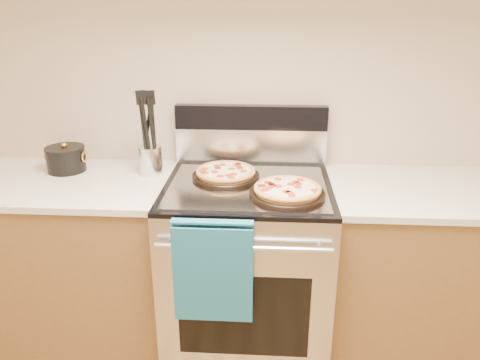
# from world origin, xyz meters

# --- Properties ---
(wall_back) EXTENTS (4.00, 0.00, 4.00)m
(wall_back) POSITION_xyz_m (0.00, 2.00, 1.35)
(wall_back) COLOR tan
(wall_back) RESTS_ON ground
(range_body) EXTENTS (0.76, 0.68, 0.90)m
(range_body) POSITION_xyz_m (0.00, 1.65, 0.45)
(range_body) COLOR #B7B7BC
(range_body) RESTS_ON ground
(oven_window) EXTENTS (0.56, 0.01, 0.40)m
(oven_window) POSITION_xyz_m (0.00, 1.31, 0.45)
(oven_window) COLOR black
(oven_window) RESTS_ON range_body
(cooktop) EXTENTS (0.76, 0.68, 0.02)m
(cooktop) POSITION_xyz_m (0.00, 1.65, 0.91)
(cooktop) COLOR black
(cooktop) RESTS_ON range_body
(backsplash_lower) EXTENTS (0.76, 0.06, 0.18)m
(backsplash_lower) POSITION_xyz_m (0.00, 1.96, 1.01)
(backsplash_lower) COLOR silver
(backsplash_lower) RESTS_ON cooktop
(backsplash_upper) EXTENTS (0.76, 0.06, 0.12)m
(backsplash_upper) POSITION_xyz_m (0.00, 1.96, 1.16)
(backsplash_upper) COLOR black
(backsplash_upper) RESTS_ON backsplash_lower
(oven_handle) EXTENTS (0.70, 0.03, 0.03)m
(oven_handle) POSITION_xyz_m (0.00, 1.27, 0.80)
(oven_handle) COLOR silver
(oven_handle) RESTS_ON range_body
(dish_towel) EXTENTS (0.32, 0.05, 0.42)m
(dish_towel) POSITION_xyz_m (-0.12, 1.27, 0.70)
(dish_towel) COLOR #19657E
(dish_towel) RESTS_ON oven_handle
(foil_sheet) EXTENTS (0.70, 0.55, 0.01)m
(foil_sheet) POSITION_xyz_m (0.00, 1.62, 0.92)
(foil_sheet) COLOR gray
(foil_sheet) RESTS_ON cooktop
(cabinet_left) EXTENTS (1.00, 0.62, 0.88)m
(cabinet_left) POSITION_xyz_m (-0.88, 1.68, 0.44)
(cabinet_left) COLOR brown
(cabinet_left) RESTS_ON ground
(countertop_left) EXTENTS (1.02, 0.64, 0.03)m
(countertop_left) POSITION_xyz_m (-0.88, 1.68, 0.90)
(countertop_left) COLOR beige
(countertop_left) RESTS_ON cabinet_left
(cabinet_right) EXTENTS (1.00, 0.62, 0.88)m
(cabinet_right) POSITION_xyz_m (0.88, 1.68, 0.44)
(cabinet_right) COLOR brown
(cabinet_right) RESTS_ON ground
(countertop_right) EXTENTS (1.02, 0.64, 0.03)m
(countertop_right) POSITION_xyz_m (0.88, 1.68, 0.90)
(countertop_right) COLOR beige
(countertop_right) RESTS_ON cabinet_right
(pepperoni_pizza_back) EXTENTS (0.40, 0.40, 0.04)m
(pepperoni_pizza_back) POSITION_xyz_m (-0.11, 1.72, 0.95)
(pepperoni_pizza_back) COLOR #AC6A34
(pepperoni_pizza_back) RESTS_ON foil_sheet
(pepperoni_pizza_front) EXTENTS (0.33, 0.33, 0.04)m
(pepperoni_pizza_front) POSITION_xyz_m (0.17, 1.52, 0.95)
(pepperoni_pizza_front) COLOR #AC6A34
(pepperoni_pizza_front) RESTS_ON foil_sheet
(utensil_crock) EXTENTS (0.14, 0.14, 0.14)m
(utensil_crock) POSITION_xyz_m (-0.48, 1.79, 0.98)
(utensil_crock) COLOR silver
(utensil_crock) RESTS_ON countertop_left
(saucepan) EXTENTS (0.20, 0.20, 0.11)m
(saucepan) POSITION_xyz_m (-0.91, 1.81, 0.97)
(saucepan) COLOR black
(saucepan) RESTS_ON countertop_left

